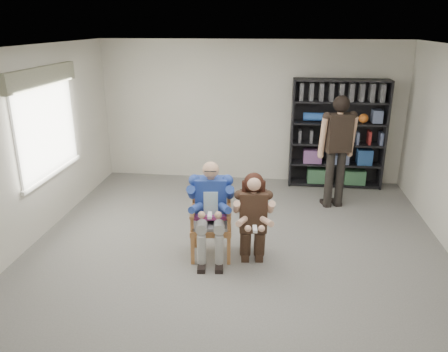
% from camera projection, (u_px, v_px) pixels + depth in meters
% --- Properties ---
extents(room_shell, '(6.00, 7.00, 2.80)m').
position_uv_depth(room_shell, '(234.00, 166.00, 5.44)').
color(room_shell, beige).
rests_on(room_shell, ground).
extents(floor, '(6.00, 7.00, 0.01)m').
position_uv_depth(floor, '(233.00, 264.00, 5.91)').
color(floor, slate).
rests_on(floor, ground).
extents(window_left, '(0.16, 2.00, 1.75)m').
position_uv_depth(window_left, '(48.00, 124.00, 6.63)').
color(window_left, silver).
rests_on(window_left, room_shell).
extents(armchair, '(0.67, 0.65, 1.06)m').
position_uv_depth(armchair, '(211.00, 221.00, 5.97)').
color(armchair, '#AF6E3D').
rests_on(armchair, floor).
extents(seated_man, '(0.68, 0.88, 1.38)m').
position_uv_depth(seated_man, '(211.00, 210.00, 5.91)').
color(seated_man, navy).
rests_on(seated_man, floor).
extents(kneeling_woman, '(0.62, 0.90, 1.26)m').
position_uv_depth(kneeling_woman, '(253.00, 220.00, 5.76)').
color(kneeling_woman, '#322016').
rests_on(kneeling_woman, floor).
extents(bookshelf, '(1.80, 0.38, 2.10)m').
position_uv_depth(bookshelf, '(337.00, 134.00, 8.45)').
color(bookshelf, black).
rests_on(bookshelf, floor).
extents(standing_man, '(0.67, 0.50, 1.95)m').
position_uv_depth(standing_man, '(337.00, 153.00, 7.46)').
color(standing_man, black).
rests_on(standing_man, floor).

